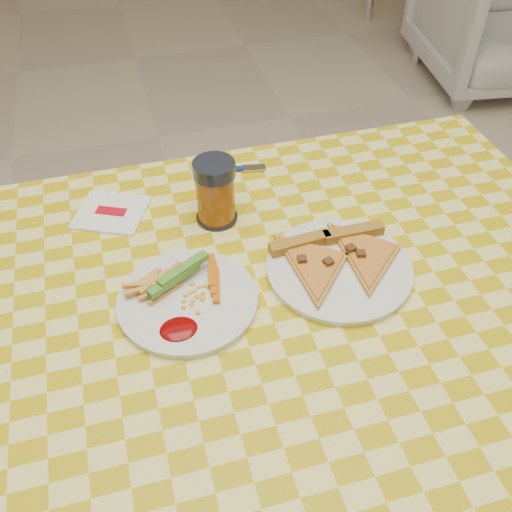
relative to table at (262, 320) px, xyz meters
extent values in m
plane|color=beige|center=(0.00, 0.00, -0.68)|extent=(8.00, 8.00, 0.00)
cylinder|color=silver|center=(-0.54, 0.34, -0.33)|extent=(0.06, 0.06, 0.71)
cylinder|color=silver|center=(0.54, 0.34, -0.33)|extent=(0.06, 0.06, 0.71)
cube|color=brown|center=(0.00, 0.00, 0.05)|extent=(1.20, 0.80, 0.04)
cylinder|color=silver|center=(1.56, 2.16, -0.33)|extent=(0.06, 0.06, 0.71)
cylinder|color=white|center=(-0.13, 0.01, 0.08)|extent=(0.28, 0.28, 0.01)
cylinder|color=white|center=(0.14, 0.01, 0.08)|extent=(0.30, 0.30, 0.01)
cube|color=#0E5A11|center=(-0.13, 0.05, 0.11)|extent=(0.11, 0.08, 0.02)
cube|color=#D26109|center=(-0.08, 0.04, 0.09)|extent=(0.06, 0.09, 0.02)
ellipsoid|color=#720203|center=(-0.15, -0.05, 0.09)|extent=(0.06, 0.05, 0.01)
cube|color=#A67925|center=(0.09, 0.08, 0.10)|extent=(0.12, 0.03, 0.02)
cube|color=#A67925|center=(0.20, 0.08, 0.10)|extent=(0.12, 0.02, 0.02)
cylinder|color=black|center=(-0.03, 0.21, 0.08)|extent=(0.08, 0.08, 0.01)
cylinder|color=brown|center=(-0.03, 0.21, 0.13)|extent=(0.07, 0.07, 0.11)
cylinder|color=black|center=(-0.03, 0.21, 0.19)|extent=(0.08, 0.08, 0.03)
cube|color=white|center=(-0.23, 0.28, 0.08)|extent=(0.17, 0.16, 0.01)
cube|color=#B40A1A|center=(-0.23, 0.28, 0.08)|extent=(0.07, 0.05, 0.00)
cube|color=navy|center=(0.01, 0.37, 0.08)|extent=(0.11, 0.03, 0.01)
cube|color=silver|center=(0.08, 0.35, 0.08)|extent=(0.05, 0.03, 0.00)
camera|label=1|loc=(-0.19, -0.63, 0.79)|focal=40.00mm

